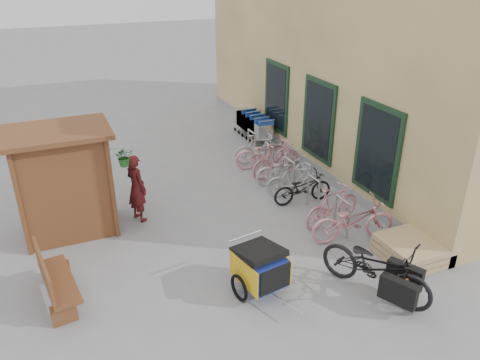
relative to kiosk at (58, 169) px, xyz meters
name	(u,v)px	position (x,y,z in m)	size (l,w,h in m)	color
ground	(246,256)	(3.28, -2.47, -1.55)	(80.00, 80.00, 0.00)	gray
building	(382,34)	(9.77, 2.03, 1.94)	(6.07, 13.00, 7.00)	#DCC37E
kiosk	(58,169)	(0.00, 0.00, 0.00)	(2.49, 1.65, 2.40)	brown
bike_rack	(289,172)	(5.58, -0.07, -1.04)	(0.05, 5.35, 0.86)	#A5A8AD
pallet_stack	(409,250)	(6.28, -3.87, -1.34)	(1.00, 1.20, 0.40)	tan
bench	(54,279)	(-0.40, -2.45, -1.05)	(0.67, 1.61, 0.99)	brown
shopping_carts	(252,123)	(6.28, 3.82, -0.97)	(0.55, 2.20, 0.99)	silver
child_trailer	(260,266)	(3.06, -3.57, -1.01)	(1.04, 1.68, 0.97)	navy
cargo_bike	(377,268)	(4.97, -4.46, -1.00)	(1.61, 2.25, 1.12)	black
person_kiosk	(137,188)	(1.58, -0.07, -0.74)	(0.59, 0.39, 1.63)	maroon
bike_0	(353,221)	(5.63, -2.81, -1.06)	(0.65, 1.87, 0.98)	pink
bike_1	(333,206)	(5.61, -2.06, -1.07)	(0.45, 1.61, 0.96)	pink
bike_2	(303,188)	(5.52, -0.86, -1.15)	(0.54, 1.54, 0.81)	black
bike_3	(295,180)	(5.53, -0.48, -1.09)	(0.43, 1.52, 0.92)	#B2B3B7
bike_4	(284,169)	(5.63, 0.30, -1.12)	(0.57, 1.64, 0.86)	#B2B3B7
bike_5	(276,159)	(5.65, 0.82, -1.04)	(0.48, 1.69, 1.02)	pink
bike_6	(266,153)	(5.62, 1.44, -1.09)	(0.62, 1.78, 0.93)	pink
bike_7	(259,149)	(5.61, 1.84, -1.10)	(0.43, 1.52, 0.91)	beige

